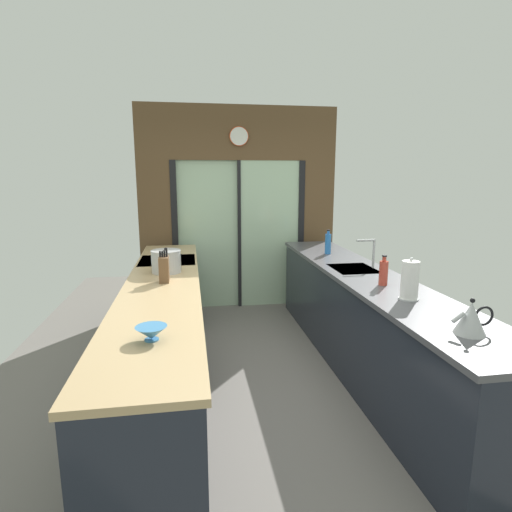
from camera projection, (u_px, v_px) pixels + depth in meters
The scene contains 13 objects.
ground_plane at pixel (262, 362), 4.06m from camera, with size 5.04×7.60×0.02m, color slate.
back_wall_unit at pixel (239, 197), 5.51m from camera, with size 2.64×0.12×2.70m.
left_counter_run at pixel (163, 341), 3.37m from camera, with size 0.62×3.80×0.92m.
right_counter_run at pixel (364, 322), 3.83m from camera, with size 0.62×3.80×0.92m.
sink_faucet at pixel (371, 249), 3.96m from camera, with size 0.19×0.02×0.28m.
oven_range at pixel (169, 302), 4.46m from camera, with size 0.60×0.60×0.92m.
mixing_bowl at pixel (151, 333), 2.24m from camera, with size 0.17×0.17×0.08m.
knife_block at pixel (164, 269), 3.46m from camera, with size 0.08×0.14×0.29m.
stock_pot at pixel (166, 261), 3.80m from camera, with size 0.27×0.27×0.23m.
kettle at pixel (471, 318), 2.32m from camera, with size 0.26×0.17×0.21m.
soap_bottle_near at pixel (384, 272), 3.36m from camera, with size 0.07×0.07×0.25m.
soap_bottle_far at pixel (328, 243), 4.69m from camera, with size 0.07×0.07×0.28m.
paper_towel_roll at pixel (410, 281), 2.96m from camera, with size 0.14×0.14×0.31m.
Camera 1 is at (-0.66, -3.12, 1.81)m, focal length 28.81 mm.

